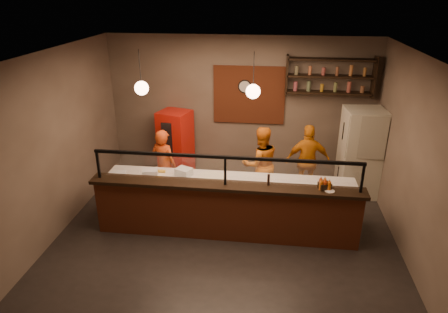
# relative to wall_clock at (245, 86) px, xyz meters

# --- Properties ---
(floor) EXTENTS (6.00, 6.00, 0.00)m
(floor) POSITION_rel_wall_clock_xyz_m (-0.10, -2.46, -2.10)
(floor) COLOR black
(floor) RESTS_ON ground
(ceiling) EXTENTS (6.00, 6.00, 0.00)m
(ceiling) POSITION_rel_wall_clock_xyz_m (-0.10, -2.46, 1.10)
(ceiling) COLOR #39312C
(ceiling) RESTS_ON wall_back
(wall_back) EXTENTS (6.00, 0.00, 6.00)m
(wall_back) POSITION_rel_wall_clock_xyz_m (-0.10, 0.04, -0.50)
(wall_back) COLOR #746355
(wall_back) RESTS_ON floor
(wall_left) EXTENTS (0.00, 5.00, 5.00)m
(wall_left) POSITION_rel_wall_clock_xyz_m (-3.10, -2.46, -0.50)
(wall_left) COLOR #746355
(wall_left) RESTS_ON floor
(wall_right) EXTENTS (0.00, 5.00, 5.00)m
(wall_right) POSITION_rel_wall_clock_xyz_m (2.90, -2.46, -0.50)
(wall_right) COLOR #746355
(wall_right) RESTS_ON floor
(wall_front) EXTENTS (6.00, 0.00, 6.00)m
(wall_front) POSITION_rel_wall_clock_xyz_m (-0.10, -4.96, -0.50)
(wall_front) COLOR #746355
(wall_front) RESTS_ON floor
(brick_patch) EXTENTS (1.60, 0.04, 1.30)m
(brick_patch) POSITION_rel_wall_clock_xyz_m (0.10, 0.01, -0.20)
(brick_patch) COLOR brown
(brick_patch) RESTS_ON wall_back
(service_counter) EXTENTS (4.60, 0.25, 1.00)m
(service_counter) POSITION_rel_wall_clock_xyz_m (-0.10, -2.76, -1.60)
(service_counter) COLOR brown
(service_counter) RESTS_ON floor
(counter_ledge) EXTENTS (4.70, 0.37, 0.06)m
(counter_ledge) POSITION_rel_wall_clock_xyz_m (-0.10, -2.76, -1.07)
(counter_ledge) COLOR black
(counter_ledge) RESTS_ON service_counter
(worktop_cabinet) EXTENTS (4.60, 0.75, 0.85)m
(worktop_cabinet) POSITION_rel_wall_clock_xyz_m (-0.10, -2.26, -1.68)
(worktop_cabinet) COLOR gray
(worktop_cabinet) RESTS_ON floor
(worktop) EXTENTS (4.60, 0.75, 0.05)m
(worktop) POSITION_rel_wall_clock_xyz_m (-0.10, -2.26, -1.23)
(worktop) COLOR white
(worktop) RESTS_ON worktop_cabinet
(sneeze_guard) EXTENTS (4.50, 0.05, 0.52)m
(sneeze_guard) POSITION_rel_wall_clock_xyz_m (-0.10, -2.76, -0.73)
(sneeze_guard) COLOR white
(sneeze_guard) RESTS_ON counter_ledge
(wall_shelving) EXTENTS (1.84, 0.28, 0.85)m
(wall_shelving) POSITION_rel_wall_clock_xyz_m (1.80, -0.14, 0.30)
(wall_shelving) COLOR black
(wall_shelving) RESTS_ON wall_back
(wall_clock) EXTENTS (0.30, 0.04, 0.30)m
(wall_clock) POSITION_rel_wall_clock_xyz_m (0.00, 0.00, 0.00)
(wall_clock) COLOR black
(wall_clock) RESTS_ON wall_back
(pendant_left) EXTENTS (0.24, 0.24, 0.77)m
(pendant_left) POSITION_rel_wall_clock_xyz_m (-1.60, -2.26, 0.45)
(pendant_left) COLOR black
(pendant_left) RESTS_ON ceiling
(pendant_right) EXTENTS (0.24, 0.24, 0.77)m
(pendant_right) POSITION_rel_wall_clock_xyz_m (0.30, -2.26, 0.45)
(pendant_right) COLOR black
(pendant_right) RESTS_ON ceiling
(cook_left) EXTENTS (0.65, 0.54, 1.54)m
(cook_left) POSITION_rel_wall_clock_xyz_m (-1.51, -1.52, -1.33)
(cook_left) COLOR #CA4013
(cook_left) RESTS_ON floor
(cook_mid) EXTENTS (0.94, 0.84, 1.60)m
(cook_mid) POSITION_rel_wall_clock_xyz_m (0.44, -1.27, -1.30)
(cook_mid) COLOR orange
(cook_mid) RESTS_ON floor
(cook_right) EXTENTS (0.95, 0.47, 1.57)m
(cook_right) POSITION_rel_wall_clock_xyz_m (1.42, -0.95, -1.32)
(cook_right) COLOR orange
(cook_right) RESTS_ON floor
(fridge) EXTENTS (0.85, 0.80, 1.88)m
(fridge) POSITION_rel_wall_clock_xyz_m (2.50, -0.76, -1.16)
(fridge) COLOR beige
(fridge) RESTS_ON floor
(red_cooler) EXTENTS (0.82, 0.78, 1.56)m
(red_cooler) POSITION_rel_wall_clock_xyz_m (-1.56, -0.31, -1.32)
(red_cooler) COLOR red
(red_cooler) RESTS_ON floor
(pizza_dough) EXTENTS (0.68, 0.68, 0.01)m
(pizza_dough) POSITION_rel_wall_clock_xyz_m (-0.44, -2.20, -1.19)
(pizza_dough) COLOR beige
(pizza_dough) RESTS_ON worktop
(prep_tub_a) EXTENTS (0.31, 0.27, 0.14)m
(prep_tub_a) POSITION_rel_wall_clock_xyz_m (-1.56, -2.29, -1.13)
(prep_tub_a) COLOR white
(prep_tub_a) RESTS_ON worktop
(prep_tub_b) EXTENTS (0.35, 0.32, 0.14)m
(prep_tub_b) POSITION_rel_wall_clock_xyz_m (-0.95, -2.18, -1.13)
(prep_tub_b) COLOR silver
(prep_tub_b) RESTS_ON worktop
(prep_tub_c) EXTENTS (0.34, 0.30, 0.15)m
(prep_tub_c) POSITION_rel_wall_clock_xyz_m (-2.09, -2.53, -1.13)
(prep_tub_c) COLOR white
(prep_tub_c) RESTS_ON worktop
(rolling_pin) EXTENTS (0.33, 0.06, 0.06)m
(rolling_pin) POSITION_rel_wall_clock_xyz_m (-1.48, -2.11, -1.17)
(rolling_pin) COLOR gold
(rolling_pin) RESTS_ON worktop
(condiment_caddy) EXTENTS (0.23, 0.21, 0.11)m
(condiment_caddy) POSITION_rel_wall_clock_xyz_m (1.55, -2.71, -0.99)
(condiment_caddy) COLOR black
(condiment_caddy) RESTS_ON counter_ledge
(pepper_mill) EXTENTS (0.06, 0.06, 0.20)m
(pepper_mill) POSITION_rel_wall_clock_xyz_m (0.62, -2.69, -0.94)
(pepper_mill) COLOR black
(pepper_mill) RESTS_ON counter_ledge
(small_plate) EXTENTS (0.21, 0.21, 0.01)m
(small_plate) POSITION_rel_wall_clock_xyz_m (1.63, -2.79, -1.03)
(small_plate) COLOR white
(small_plate) RESTS_ON counter_ledge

